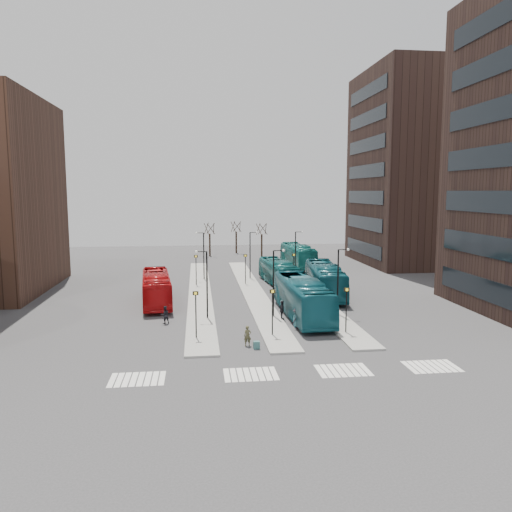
{
  "coord_description": "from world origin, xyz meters",
  "views": [
    {
      "loc": [
        -4.22,
        -26.0,
        11.46
      ],
      "look_at": [
        1.62,
        23.18,
        5.0
      ],
      "focal_mm": 35.0,
      "sensor_mm": 36.0,
      "label": 1
    }
  ],
  "objects": [
    {
      "name": "ground",
      "position": [
        0.0,
        0.0,
        0.0
      ],
      "size": [
        160.0,
        160.0,
        0.0
      ],
      "primitive_type": "plane",
      "color": "#313134",
      "rests_on": "ground"
    },
    {
      "name": "island_left",
      "position": [
        -4.0,
        30.0,
        0.07
      ],
      "size": [
        2.5,
        45.0,
        0.15
      ],
      "primitive_type": "cube",
      "color": "gray",
      "rests_on": "ground"
    },
    {
      "name": "island_mid",
      "position": [
        2.0,
        30.0,
        0.07
      ],
      "size": [
        2.5,
        45.0,
        0.15
      ],
      "primitive_type": "cube",
      "color": "gray",
      "rests_on": "ground"
    },
    {
      "name": "island_right",
      "position": [
        8.0,
        30.0,
        0.07
      ],
      "size": [
        2.5,
        45.0,
        0.15
      ],
      "primitive_type": "cube",
      "color": "gray",
      "rests_on": "ground"
    },
    {
      "name": "suitcase",
      "position": [
        -0.02,
        9.05,
        0.28
      ],
      "size": [
        0.47,
        0.39,
        0.56
      ],
      "primitive_type": "cube",
      "rotation": [
        0.0,
        0.0,
        0.07
      ],
      "color": "navy",
      "rests_on": "ground"
    },
    {
      "name": "red_bus",
      "position": [
        -8.46,
        25.05,
        1.6
      ],
      "size": [
        3.83,
        11.72,
        3.21
      ],
      "primitive_type": "imported",
      "rotation": [
        0.0,
        0.0,
        0.1
      ],
      "color": "#B40D10",
      "rests_on": "ground"
    },
    {
      "name": "teal_bus_a",
      "position": [
        5.26,
        17.82,
        1.8
      ],
      "size": [
        3.28,
        12.96,
        3.59
      ],
      "primitive_type": "imported",
      "rotation": [
        0.0,
        0.0,
        0.02
      ],
      "color": "#145764",
      "rests_on": "ground"
    },
    {
      "name": "teal_bus_b",
      "position": [
        5.68,
        34.11,
        1.5
      ],
      "size": [
        3.62,
        11.0,
        3.01
      ],
      "primitive_type": "imported",
      "rotation": [
        0.0,
        0.0,
        0.1
      ],
      "color": "#125D5E",
      "rests_on": "ground"
    },
    {
      "name": "teal_bus_c",
      "position": [
        9.68,
        26.79,
        1.76
      ],
      "size": [
        4.25,
        12.91,
        3.53
      ],
      "primitive_type": "imported",
      "rotation": [
        0.0,
        0.0,
        -0.1
      ],
      "color": "#124E5A",
      "rests_on": "ground"
    },
    {
      "name": "teal_bus_d",
      "position": [
        11.05,
        48.2,
        1.69
      ],
      "size": [
        3.49,
        12.29,
        3.39
      ],
      "primitive_type": "imported",
      "rotation": [
        0.0,
        0.0,
        0.05
      ],
      "color": "#146460",
      "rests_on": "ground"
    },
    {
      "name": "traveller",
      "position": [
        -0.6,
        9.82,
        0.76
      ],
      "size": [
        0.58,
        0.39,
        1.53
      ],
      "primitive_type": "imported",
      "rotation": [
        0.0,
        0.0,
        0.05
      ],
      "color": "#47452A",
      "rests_on": "ground"
    },
    {
      "name": "commuter_a",
      "position": [
        -7.1,
        16.94,
        0.78
      ],
      "size": [
        0.92,
        0.82,
        1.56
      ],
      "primitive_type": "imported",
      "rotation": [
        0.0,
        0.0,
        3.5
      ],
      "color": "black",
      "rests_on": "ground"
    },
    {
      "name": "commuter_b",
      "position": [
        3.23,
        17.03,
        0.86
      ],
      "size": [
        0.51,
        1.05,
        1.73
      ],
      "primitive_type": "imported",
      "rotation": [
        0.0,
        0.0,
        1.48
      ],
      "color": "black",
      "rests_on": "ground"
    },
    {
      "name": "commuter_c",
      "position": [
        3.97,
        14.1,
        0.87
      ],
      "size": [
        1.2,
        1.28,
        1.74
      ],
      "primitive_type": "imported",
      "rotation": [
        0.0,
        0.0,
        4.06
      ],
      "color": "black",
      "rests_on": "ground"
    },
    {
      "name": "crosswalk_stripes",
      "position": [
        1.75,
        4.0,
        0.01
      ],
      "size": [
        22.35,
        2.4,
        0.01
      ],
      "color": "silver",
      "rests_on": "ground"
    },
    {
      "name": "tower_far",
      "position": [
        31.98,
        50.0,
        15.0
      ],
      "size": [
        20.12,
        20.0,
        30.0
      ],
      "color": "#31201B",
      "rests_on": "ground"
    },
    {
      "name": "sign_poles",
      "position": [
        1.6,
        23.0,
        2.41
      ],
      "size": [
        12.45,
        22.12,
        3.65
      ],
      "color": "black",
      "rests_on": "ground"
    },
    {
      "name": "lamp_posts",
      "position": [
        2.64,
        28.0,
        3.58
      ],
      "size": [
        14.04,
        20.24,
        6.12
      ],
      "color": "black",
      "rests_on": "ground"
    },
    {
      "name": "bare_trees",
      "position": [
        2.67,
        62.67,
        2.72
      ],
      "size": [
        10.97,
        8.14,
        5.9
      ],
      "color": "black",
      "rests_on": "ground"
    }
  ]
}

